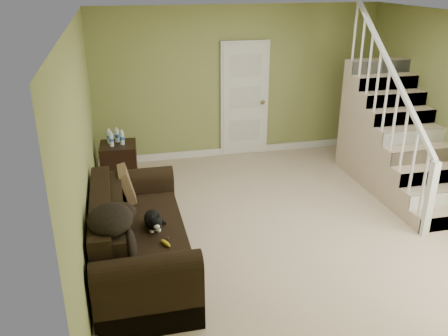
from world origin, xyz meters
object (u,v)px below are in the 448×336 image
side_table (119,163)px  sofa (136,241)px  cat (154,221)px  banana (166,243)px

side_table → sofa: bearing=-87.2°
side_table → cat: side_table is taller
cat → side_table: bearing=93.1°
sofa → cat: (0.20, -0.03, 0.24)m
sofa → side_table: bearing=92.8°
sofa → side_table: 2.41m
sofa → banana: (0.28, -0.39, 0.17)m
side_table → banana: size_ratio=5.31×
sofa → cat: bearing=-8.3°
sofa → banana: sofa is taller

